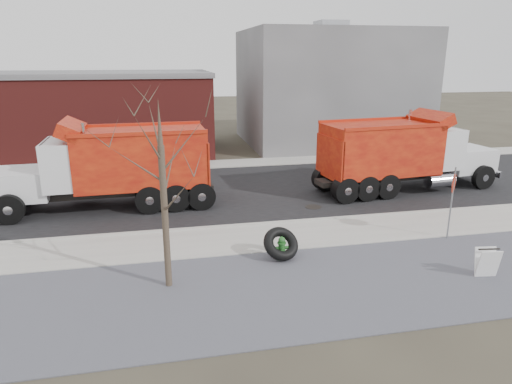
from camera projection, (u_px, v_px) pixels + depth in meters
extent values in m
plane|color=#383328|center=(261.00, 242.00, 15.86)|extent=(120.00, 120.00, 0.00)
cube|color=slate|center=(288.00, 289.00, 12.57)|extent=(60.00, 5.00, 0.03)
cube|color=#9E9B93|center=(259.00, 238.00, 16.09)|extent=(60.00, 2.50, 0.06)
cube|color=#9E9B93|center=(252.00, 225.00, 17.30)|extent=(60.00, 0.15, 0.11)
cube|color=black|center=(232.00, 191.00, 21.77)|extent=(60.00, 9.40, 0.02)
cube|color=#9E9B93|center=(218.00, 164.00, 27.11)|extent=(60.00, 2.00, 0.06)
cube|color=gray|center=(328.00, 87.00, 33.37)|extent=(12.00, 10.00, 8.00)
cube|color=maroon|center=(51.00, 116.00, 29.14)|extent=(20.00, 8.00, 5.00)
cube|color=gray|center=(46.00, 74.00, 28.38)|extent=(20.20, 8.20, 0.30)
cylinder|color=#382D23|center=(165.00, 219.00, 12.23)|extent=(0.18, 0.18, 4.00)
cone|color=#382D23|center=(159.00, 122.00, 11.48)|extent=(0.14, 0.14, 1.20)
cylinder|color=#2D6928|center=(281.00, 258.00, 14.48)|extent=(0.41, 0.41, 0.06)
cylinder|color=#2D6928|center=(282.00, 250.00, 14.40)|extent=(0.21, 0.21, 0.56)
cylinder|color=#2D6928|center=(282.00, 243.00, 14.33)|extent=(0.28, 0.28, 0.05)
sphere|color=#2D6928|center=(282.00, 240.00, 14.30)|extent=(0.22, 0.22, 0.22)
cylinder|color=#2D6928|center=(282.00, 237.00, 14.27)|extent=(0.05, 0.05, 0.06)
cylinder|color=#2D6928|center=(277.00, 248.00, 14.35)|extent=(0.11, 0.11, 0.10)
cylinder|color=#2D6928|center=(287.00, 247.00, 14.40)|extent=(0.11, 0.11, 0.10)
cylinder|color=#2D6928|center=(283.00, 250.00, 14.23)|extent=(0.14, 0.12, 0.14)
torus|color=black|center=(281.00, 244.00, 14.39)|extent=(1.36, 1.29, 1.03)
cylinder|color=gray|center=(451.00, 204.00, 15.73)|extent=(0.06, 0.06, 2.60)
cylinder|color=#A11D0B|center=(454.00, 183.00, 15.52)|extent=(0.51, 0.53, 0.71)
cube|color=white|center=(489.00, 264.00, 13.09)|extent=(0.65, 0.30, 0.86)
cube|color=white|center=(485.00, 261.00, 13.26)|extent=(0.65, 0.30, 0.86)
cube|color=black|center=(489.00, 249.00, 13.06)|extent=(0.63, 0.13, 0.04)
cube|color=black|center=(403.00, 176.00, 21.85)|extent=(8.93, 1.88, 0.23)
cube|color=silver|center=(465.00, 159.00, 22.75)|extent=(2.49, 2.26, 1.14)
cube|color=silver|center=(482.00, 158.00, 23.07)|extent=(0.26, 1.81, 1.04)
cube|color=silver|center=(435.00, 147.00, 21.98)|extent=(1.91, 2.56, 1.87)
cube|color=black|center=(449.00, 135.00, 22.05)|extent=(0.28, 2.07, 0.83)
cube|color=red|center=(380.00, 149.00, 21.05)|extent=(5.44, 3.05, 2.29)
cylinder|color=silver|center=(408.00, 135.00, 22.49)|extent=(0.16, 0.16, 2.49)
cylinder|color=black|center=(451.00, 167.00, 24.02)|extent=(1.17, 0.44, 1.14)
cylinder|color=black|center=(483.00, 177.00, 21.98)|extent=(1.17, 0.44, 1.14)
cylinder|color=black|center=(344.00, 177.00, 22.01)|extent=(1.17, 0.44, 1.14)
cylinder|color=black|center=(366.00, 188.00, 20.20)|extent=(1.17, 0.44, 1.14)
cube|color=black|center=(110.00, 192.00, 19.16)|extent=(8.65, 1.19, 0.23)
cube|color=silver|center=(19.00, 184.00, 18.22)|extent=(2.39, 2.13, 1.16)
cube|color=silver|center=(68.00, 163.00, 18.44)|extent=(1.76, 2.48, 1.90)
cube|color=black|center=(46.00, 152.00, 18.12)|extent=(0.12, 2.11, 0.84)
cube|color=red|center=(142.00, 157.00, 19.06)|extent=(5.36, 2.70, 2.32)
cylinder|color=silver|center=(86.00, 156.00, 17.56)|extent=(0.15, 0.15, 2.53)
cylinder|color=black|center=(9.00, 210.00, 17.31)|extent=(1.17, 0.35, 1.16)
cylinder|color=black|center=(23.00, 193.00, 19.43)|extent=(1.17, 0.35, 1.16)
cylinder|color=black|center=(176.00, 197.00, 18.84)|extent=(1.17, 0.35, 1.16)
cylinder|color=black|center=(173.00, 184.00, 20.73)|extent=(1.17, 0.35, 1.16)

